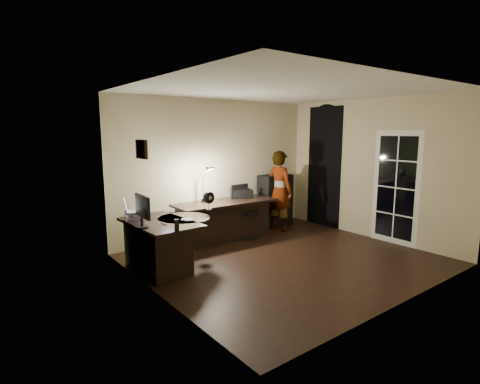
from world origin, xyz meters
TOP-DOWN VIEW (x-y plane):
  - floor at (0.00, 0.00)m, footprint 4.50×4.00m
  - ceiling at (0.00, 0.00)m, footprint 4.50×4.00m
  - wall_back at (0.00, 2.00)m, footprint 4.50×0.01m
  - wall_front at (0.00, -2.00)m, footprint 4.50×0.01m
  - wall_left at (-2.25, 0.00)m, footprint 0.01×4.00m
  - wall_right at (2.25, 0.00)m, footprint 0.01×4.00m
  - green_wall_overlay at (-2.24, 0.00)m, footprint 0.00×4.00m
  - arched_doorway at (2.24, 1.15)m, footprint 0.01×0.90m
  - french_door at (2.24, -0.55)m, footprint 0.02×0.92m
  - framed_picture at (-2.22, 0.45)m, footprint 0.04×0.30m
  - desk_left at (-1.83, 0.81)m, footprint 0.87×1.34m
  - desk_right at (-0.15, 1.50)m, footprint 2.05×0.79m
  - cabinet at (1.38, 1.78)m, footprint 0.76×0.40m
  - laptop_stand at (-2.10, 1.15)m, footprint 0.31×0.27m
  - laptop at (-2.07, 1.15)m, footprint 0.41×0.40m
  - monitor at (-2.18, 0.65)m, footprint 0.12×0.50m
  - mouse at (-1.54, 0.63)m, footprint 0.08×0.10m
  - phone at (-2.00, 1.22)m, footprint 0.07×0.12m
  - pen at (-1.87, 0.60)m, footprint 0.04×0.13m
  - speaker at (-1.90, 0.14)m, footprint 0.09×0.09m
  - notepad at (-1.44, 0.65)m, footprint 0.20×0.23m
  - desk_fan at (-0.82, 1.04)m, footprint 0.22×0.14m
  - headphones at (0.46, 1.70)m, footprint 0.20×0.14m
  - printer at (0.36, 1.67)m, footprint 0.48×0.43m
  - desk_lamp at (-0.51, 1.72)m, footprint 0.23×0.36m
  - office_chair at (0.32, 1.44)m, footprint 0.60×0.60m
  - person at (1.19, 1.44)m, footprint 0.47×0.64m

SIDE VIEW (x-z plane):
  - floor at x=0.00m, z-range -0.01..0.00m
  - desk_left at x=-1.83m, z-range 0.00..0.76m
  - desk_right at x=-0.15m, z-range 0.00..0.76m
  - office_chair at x=0.32m, z-range 0.00..1.03m
  - cabinet at x=1.38m, z-range 0.00..1.13m
  - phone at x=-2.00m, z-range 0.76..0.76m
  - notepad at x=-1.44m, z-range 0.76..0.77m
  - pen at x=-1.87m, z-range 0.76..0.77m
  - mouse at x=-1.54m, z-range 0.76..0.79m
  - headphones at x=0.46m, z-range 0.76..0.85m
  - laptop_stand at x=-2.10m, z-range 0.76..0.87m
  - person at x=1.19m, z-range 0.00..1.68m
  - speaker at x=-1.90m, z-range 0.76..0.93m
  - printer at x=0.36m, z-range 0.76..0.94m
  - desk_fan at x=-0.82m, z-range 0.76..1.07m
  - monitor at x=-2.18m, z-range 0.76..1.09m
  - laptop at x=-2.07m, z-range 0.87..1.10m
  - french_door at x=2.24m, z-range 0.00..2.10m
  - desk_lamp at x=-0.51m, z-range 0.76..1.49m
  - arched_doorway at x=2.24m, z-range 0.00..2.60m
  - wall_back at x=0.00m, z-range 0.00..2.70m
  - wall_front at x=0.00m, z-range 0.00..2.70m
  - wall_left at x=-2.25m, z-range 0.00..2.70m
  - wall_right at x=2.25m, z-range 0.00..2.70m
  - green_wall_overlay at x=-2.24m, z-range 0.00..2.70m
  - framed_picture at x=-2.22m, z-range 1.73..1.98m
  - ceiling at x=0.00m, z-range 2.70..2.71m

